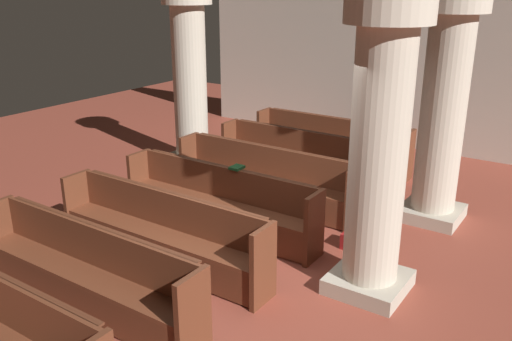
{
  "coord_description": "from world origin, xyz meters",
  "views": [
    {
      "loc": [
        3.23,
        -4.66,
        3.26
      ],
      "look_at": [
        -0.77,
        1.28,
        0.75
      ],
      "focal_mm": 37.99,
      "sensor_mm": 36.0,
      "label": 1
    }
  ],
  "objects_px": {
    "pew_row_1": "(301,157)",
    "hymn_book": "(237,167)",
    "pew_row_3": "(219,199)",
    "kneeler_box_red": "(356,241)",
    "pew_row_2": "(265,176)",
    "lectern": "(389,132)",
    "pew_row_4": "(161,229)",
    "pew_row_0": "(331,141)",
    "pillar_aisle_side": "(444,106)",
    "pillar_far_side": "(190,75)",
    "pew_row_5": "(85,268)",
    "pillar_aisle_rear": "(379,147)"
  },
  "relations": [
    {
      "from": "pillar_aisle_side",
      "to": "hymn_book",
      "type": "height_order",
      "value": "pillar_aisle_side"
    },
    {
      "from": "pew_row_1",
      "to": "pillar_far_side",
      "type": "xyz_separation_m",
      "value": [
        -2.24,
        -0.17,
        1.19
      ]
    },
    {
      "from": "pew_row_5",
      "to": "hymn_book",
      "type": "relative_size",
      "value": 15.81
    },
    {
      "from": "pew_row_2",
      "to": "pillar_aisle_side",
      "type": "xyz_separation_m",
      "value": [
        2.29,
        0.92,
        1.19
      ]
    },
    {
      "from": "lectern",
      "to": "pew_row_0",
      "type": "bearing_deg",
      "value": -115.41
    },
    {
      "from": "pew_row_1",
      "to": "pew_row_2",
      "type": "height_order",
      "value": "same"
    },
    {
      "from": "pew_row_3",
      "to": "pew_row_2",
      "type": "bearing_deg",
      "value": 90.0
    },
    {
      "from": "pew_row_1",
      "to": "pew_row_5",
      "type": "relative_size",
      "value": 1.0
    },
    {
      "from": "pew_row_5",
      "to": "pillar_far_side",
      "type": "relative_size",
      "value": 0.94
    },
    {
      "from": "pew_row_1",
      "to": "hymn_book",
      "type": "distance_m",
      "value": 2.12
    },
    {
      "from": "pew_row_1",
      "to": "pew_row_2",
      "type": "bearing_deg",
      "value": -90.0
    },
    {
      "from": "pew_row_4",
      "to": "pew_row_3",
      "type": "bearing_deg",
      "value": 90.0
    },
    {
      "from": "pew_row_1",
      "to": "pew_row_3",
      "type": "xyz_separation_m",
      "value": [
        0.0,
        -2.25,
        0.0
      ]
    },
    {
      "from": "kneeler_box_red",
      "to": "pew_row_4",
      "type": "bearing_deg",
      "value": -136.23
    },
    {
      "from": "pillar_far_side",
      "to": "pillar_aisle_rear",
      "type": "relative_size",
      "value": 1.0
    },
    {
      "from": "pew_row_5",
      "to": "kneeler_box_red",
      "type": "distance_m",
      "value": 3.35
    },
    {
      "from": "pillar_far_side",
      "to": "lectern",
      "type": "xyz_separation_m",
      "value": [
        2.85,
        2.6,
        -1.21
      ]
    },
    {
      "from": "hymn_book",
      "to": "pew_row_0",
      "type": "bearing_deg",
      "value": 93.0
    },
    {
      "from": "pew_row_3",
      "to": "kneeler_box_red",
      "type": "xyz_separation_m",
      "value": [
        1.77,
        0.57,
        -0.37
      ]
    },
    {
      "from": "pew_row_0",
      "to": "lectern",
      "type": "xyz_separation_m",
      "value": [
        0.62,
        1.3,
        -0.02
      ]
    },
    {
      "from": "pillar_far_side",
      "to": "pew_row_5",
      "type": "bearing_deg",
      "value": -62.64
    },
    {
      "from": "pew_row_3",
      "to": "hymn_book",
      "type": "relative_size",
      "value": 15.81
    },
    {
      "from": "pew_row_2",
      "to": "kneeler_box_red",
      "type": "height_order",
      "value": "pew_row_2"
    },
    {
      "from": "pew_row_1",
      "to": "pew_row_3",
      "type": "relative_size",
      "value": 1.0
    },
    {
      "from": "pillar_far_side",
      "to": "hymn_book",
      "type": "height_order",
      "value": "pillar_far_side"
    },
    {
      "from": "pew_row_0",
      "to": "pew_row_2",
      "type": "bearing_deg",
      "value": -90.0
    },
    {
      "from": "pew_row_3",
      "to": "lectern",
      "type": "relative_size",
      "value": 2.76
    },
    {
      "from": "pillar_far_side",
      "to": "kneeler_box_red",
      "type": "distance_m",
      "value": 4.55
    },
    {
      "from": "pew_row_2",
      "to": "pillar_aisle_side",
      "type": "height_order",
      "value": "pillar_aisle_side"
    },
    {
      "from": "pillar_aisle_side",
      "to": "kneeler_box_red",
      "type": "relative_size",
      "value": 9.71
    },
    {
      "from": "pew_row_4",
      "to": "lectern",
      "type": "xyz_separation_m",
      "value": [
        0.62,
        5.8,
        -0.02
      ]
    },
    {
      "from": "pew_row_2",
      "to": "pillar_aisle_side",
      "type": "relative_size",
      "value": 0.94
    },
    {
      "from": "pew_row_3",
      "to": "kneeler_box_red",
      "type": "bearing_deg",
      "value": 17.81
    },
    {
      "from": "hymn_book",
      "to": "kneeler_box_red",
      "type": "height_order",
      "value": "hymn_book"
    },
    {
      "from": "pew_row_5",
      "to": "pillar_far_side",
      "type": "height_order",
      "value": "pillar_far_side"
    },
    {
      "from": "pew_row_0",
      "to": "pew_row_1",
      "type": "xyz_separation_m",
      "value": [
        0.0,
        -1.13,
        0.0
      ]
    },
    {
      "from": "pew_row_3",
      "to": "lectern",
      "type": "distance_m",
      "value": 4.71
    },
    {
      "from": "kneeler_box_red",
      "to": "pillar_far_side",
      "type": "bearing_deg",
      "value": 159.36
    },
    {
      "from": "pew_row_0",
      "to": "pew_row_4",
      "type": "bearing_deg",
      "value": -90.0
    },
    {
      "from": "pew_row_4",
      "to": "pew_row_5",
      "type": "relative_size",
      "value": 1.0
    },
    {
      "from": "pew_row_1",
      "to": "pillar_far_side",
      "type": "relative_size",
      "value": 0.94
    },
    {
      "from": "pew_row_2",
      "to": "pew_row_4",
      "type": "distance_m",
      "value": 2.25
    },
    {
      "from": "pew_row_2",
      "to": "pillar_aisle_side",
      "type": "distance_m",
      "value": 2.74
    },
    {
      "from": "pew_row_0",
      "to": "pillar_aisle_side",
      "type": "relative_size",
      "value": 0.94
    },
    {
      "from": "pew_row_3",
      "to": "lectern",
      "type": "xyz_separation_m",
      "value": [
        0.62,
        4.67,
        -0.02
      ]
    },
    {
      "from": "pew_row_1",
      "to": "hymn_book",
      "type": "xyz_separation_m",
      "value": [
        0.17,
        -2.07,
        0.43
      ]
    },
    {
      "from": "pew_row_4",
      "to": "pillar_aisle_side",
      "type": "distance_m",
      "value": 4.09
    },
    {
      "from": "pew_row_5",
      "to": "kneeler_box_red",
      "type": "height_order",
      "value": "pew_row_5"
    },
    {
      "from": "lectern",
      "to": "pillar_far_side",
      "type": "bearing_deg",
      "value": -137.71
    },
    {
      "from": "pew_row_2",
      "to": "lectern",
      "type": "bearing_deg",
      "value": 80.15
    }
  ]
}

